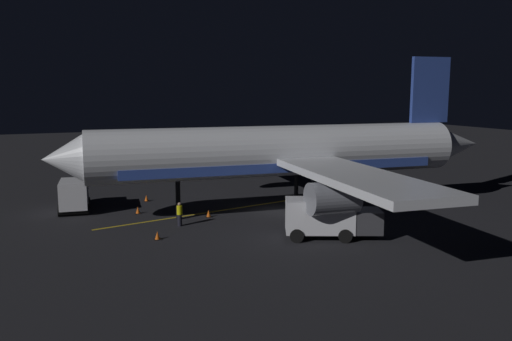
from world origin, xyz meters
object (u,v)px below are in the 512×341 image
(airliner, at_px, (286,153))
(catering_truck, at_px, (328,219))
(ground_crew_worker, at_px, (180,214))
(traffic_cone_near_right, at_px, (138,210))
(traffic_cone_far, at_px, (157,236))
(baggage_truck, at_px, (75,195))
(traffic_cone_under_wing, at_px, (146,198))
(traffic_cone_near_left, at_px, (209,214))

(airliner, bearing_deg, catering_truck, 173.44)
(ground_crew_worker, distance_m, traffic_cone_near_right, 5.48)
(airliner, height_order, ground_crew_worker, airliner)
(traffic_cone_far, bearing_deg, baggage_truck, 21.45)
(traffic_cone_near_right, height_order, traffic_cone_under_wing, same)
(airliner, xyz_separation_m, traffic_cone_far, (-3.88, 11.37, -4.52))
(baggage_truck, bearing_deg, traffic_cone_near_left, -124.65)
(traffic_cone_near_right, bearing_deg, airliner, -109.42)
(airliner, relative_size, traffic_cone_under_wing, 66.77)
(baggage_truck, distance_m, traffic_cone_near_left, 11.38)
(traffic_cone_under_wing, height_order, traffic_cone_far, same)
(baggage_truck, bearing_deg, ground_crew_worker, -141.19)
(baggage_truck, height_order, catering_truck, catering_truck)
(airliner, bearing_deg, traffic_cone_under_wing, 49.02)
(traffic_cone_near_left, distance_m, traffic_cone_far, 6.75)
(airliner, distance_m, baggage_truck, 17.55)
(baggage_truck, bearing_deg, traffic_cone_near_right, -124.81)
(traffic_cone_far, bearing_deg, airliner, -71.15)
(baggage_truck, distance_m, traffic_cone_far, 11.81)
(catering_truck, xyz_separation_m, traffic_cone_under_wing, (16.43, 8.67, -1.10))
(catering_truck, bearing_deg, airliner, -6.56)
(baggage_truck, height_order, traffic_cone_under_wing, baggage_truck)
(catering_truck, relative_size, traffic_cone_under_wing, 11.88)
(catering_truck, height_order, traffic_cone_under_wing, catering_truck)
(airliner, xyz_separation_m, traffic_cone_under_wing, (8.34, 9.60, -4.52))
(traffic_cone_near_left, relative_size, traffic_cone_far, 1.00)
(catering_truck, bearing_deg, traffic_cone_near_left, 31.90)
(traffic_cone_near_right, height_order, traffic_cone_far, same)
(airliner, distance_m, traffic_cone_near_left, 7.82)
(traffic_cone_near_right, xyz_separation_m, traffic_cone_under_wing, (4.40, -1.58, 0.00))
(airliner, bearing_deg, traffic_cone_near_right, 70.58)
(airliner, distance_m, catering_truck, 8.83)
(traffic_cone_near_left, distance_m, traffic_cone_near_right, 5.85)
(traffic_cone_near_left, bearing_deg, airliner, -95.64)
(traffic_cone_near_right, bearing_deg, traffic_cone_far, 178.54)
(catering_truck, height_order, ground_crew_worker, catering_truck)
(ground_crew_worker, height_order, traffic_cone_near_left, ground_crew_worker)
(ground_crew_worker, bearing_deg, airliner, -83.15)
(catering_truck, distance_m, traffic_cone_under_wing, 18.61)
(traffic_cone_under_wing, bearing_deg, traffic_cone_near_left, -157.21)
(baggage_truck, relative_size, traffic_cone_under_wing, 10.30)
(baggage_truck, bearing_deg, catering_truck, -135.79)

